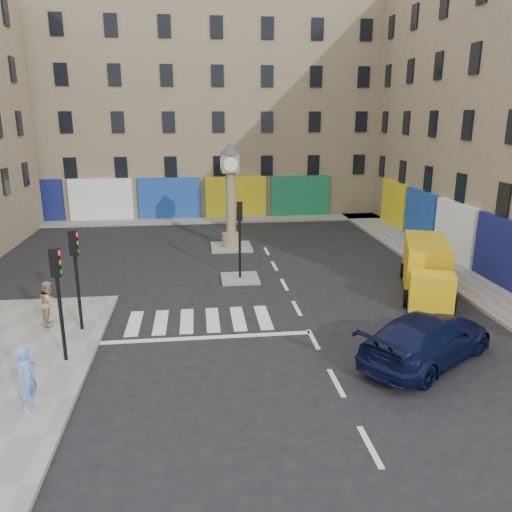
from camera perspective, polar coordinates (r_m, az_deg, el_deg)
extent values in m
plane|color=black|center=(17.26, 7.32, -10.87)|extent=(120.00, 120.00, 0.00)
cube|color=gray|center=(28.97, 19.37, -0.36)|extent=(2.60, 30.00, 0.15)
cube|color=gray|center=(37.89, -6.76, 4.11)|extent=(32.00, 2.40, 0.15)
cube|color=gray|center=(24.24, -1.84, -2.58)|extent=(1.80, 1.80, 0.12)
cube|color=gray|center=(29.98, -2.85, 1.03)|extent=(2.40, 2.40, 0.12)
cube|color=#7F7155|center=(42.92, -7.18, 16.79)|extent=(32.00, 10.00, 17.00)
cylinder|color=black|center=(16.89, -21.34, -6.73)|extent=(0.12, 0.12, 2.80)
cube|color=black|center=(16.31, -21.98, -0.70)|extent=(0.28, 0.22, 0.90)
cylinder|color=black|center=(19.07, -19.63, -3.99)|extent=(0.12, 0.12, 2.80)
cube|color=black|center=(18.55, -20.15, 1.40)|extent=(0.28, 0.22, 0.90)
cylinder|color=black|center=(23.82, -1.87, 0.76)|extent=(0.12, 0.12, 2.80)
cube|color=black|center=(23.41, -1.91, 5.13)|extent=(0.28, 0.22, 0.90)
cylinder|color=#998264|center=(29.86, -2.86, 1.89)|extent=(1.10, 1.10, 0.80)
cylinder|color=#998264|center=(29.41, -2.92, 6.05)|extent=(0.56, 0.56, 3.60)
cube|color=#998264|center=(29.10, -2.98, 10.51)|extent=(1.00, 1.00, 1.00)
cylinder|color=white|center=(28.59, -2.91, 10.42)|extent=(0.80, 0.06, 0.80)
cone|color=#333338|center=(29.04, -3.01, 12.18)|extent=(1.20, 1.20, 0.70)
imported|color=black|center=(17.16, 18.96, -8.89)|extent=(5.75, 4.90, 1.58)
cube|color=gold|center=(24.32, 18.81, -0.73)|extent=(3.23, 4.71, 2.08)
cube|color=gold|center=(21.30, 19.39, -3.87)|extent=(1.99, 1.63, 1.54)
cube|color=black|center=(21.15, 19.49, -2.99)|extent=(1.73, 1.31, 0.63)
cylinder|color=black|center=(21.73, 16.81, -4.65)|extent=(0.47, 0.76, 0.72)
cylinder|color=black|center=(21.92, 21.55, -4.92)|extent=(0.47, 0.76, 0.72)
cylinder|color=black|center=(25.51, 16.45, -1.58)|extent=(0.47, 0.76, 0.72)
cylinder|color=black|center=(25.67, 20.49, -1.84)|extent=(0.47, 0.76, 0.72)
imported|color=#6090DC|center=(14.78, -24.65, -12.59)|extent=(0.62, 0.76, 1.79)
imported|color=tan|center=(20.11, -22.56, -4.96)|extent=(0.72, 0.88, 1.69)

